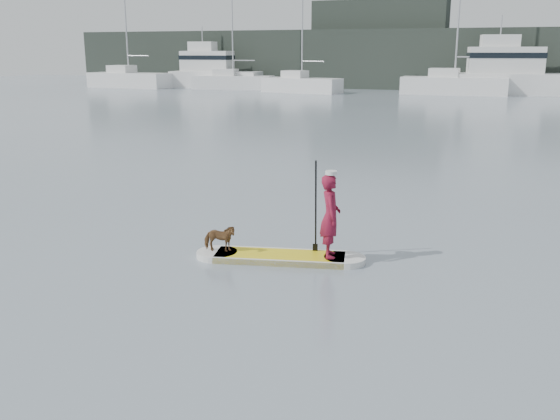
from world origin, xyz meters
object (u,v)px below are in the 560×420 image
(dog, at_px, (220,238))
(motor_yacht_b, at_px, (212,71))
(sailboat_a, at_px, (129,79))
(motor_yacht_a, at_px, (511,73))
(paddler, at_px, (330,216))
(paddleboard, at_px, (280,257))
(sailboat_b, at_px, (233,81))
(sailboat_c, at_px, (301,84))
(sailboat_d, at_px, (453,84))

(dog, bearing_deg, motor_yacht_b, 12.44)
(sailboat_a, distance_m, motor_yacht_a, 38.77)
(paddler, distance_m, motor_yacht_a, 50.20)
(paddleboard, relative_size, motor_yacht_b, 0.33)
(motor_yacht_b, bearing_deg, sailboat_b, -27.53)
(sailboat_c, bearing_deg, sailboat_d, 19.14)
(paddleboard, xyz_separation_m, motor_yacht_a, (3.34, 50.35, 1.89))
(paddleboard, distance_m, paddler, 1.28)
(dog, distance_m, sailboat_b, 54.40)
(sailboat_b, distance_m, motor_yacht_a, 27.16)
(sailboat_b, bearing_deg, sailboat_c, -24.83)
(sailboat_a, relative_size, sailboat_c, 1.22)
(sailboat_a, xyz_separation_m, sailboat_c, (19.97, -1.06, -0.12))
(sailboat_c, bearing_deg, motor_yacht_a, 21.85)
(paddler, relative_size, sailboat_c, 0.15)
(dog, relative_size, sailboat_d, 0.05)
(sailboat_c, distance_m, sailboat_d, 13.99)
(motor_yacht_a, bearing_deg, sailboat_d, -171.19)
(sailboat_b, bearing_deg, motor_yacht_a, -4.50)
(sailboat_a, relative_size, sailboat_b, 1.08)
(sailboat_d, height_order, motor_yacht_a, sailboat_d)
(paddler, distance_m, sailboat_c, 49.05)
(sailboat_c, height_order, motor_yacht_b, sailboat_c)
(paddleboard, distance_m, sailboat_b, 54.66)
(motor_yacht_a, height_order, motor_yacht_b, motor_yacht_a)
(motor_yacht_a, bearing_deg, sailboat_c, -178.57)
(dog, relative_size, sailboat_c, 0.06)
(sailboat_b, bearing_deg, sailboat_d, -8.31)
(sailboat_b, bearing_deg, dog, -72.35)
(sailboat_a, relative_size, motor_yacht_b, 1.36)
(sailboat_a, bearing_deg, sailboat_b, 12.56)
(sailboat_d, distance_m, motor_yacht_b, 25.33)
(sailboat_a, distance_m, sailboat_b, 11.66)
(sailboat_b, relative_size, sailboat_d, 0.90)
(dog, relative_size, motor_yacht_b, 0.06)
(sailboat_b, height_order, motor_yacht_a, sailboat_b)
(motor_yacht_b, bearing_deg, paddler, -65.61)
(sailboat_d, bearing_deg, paddleboard, -88.50)
(dog, xyz_separation_m, sailboat_a, (-34.15, 47.80, 0.54))
(motor_yacht_a, bearing_deg, motor_yacht_b, 169.47)
(dog, height_order, sailboat_c, sailboat_c)
(dog, height_order, sailboat_d, sailboat_d)
(dog, bearing_deg, sailboat_a, 21.21)
(sailboat_d, xyz_separation_m, motor_yacht_a, (4.86, 1.68, 0.97))
(paddleboard, height_order, sailboat_b, sailboat_b)
(dog, distance_m, sailboat_d, 48.94)
(sailboat_a, height_order, sailboat_b, sailboat_a)
(sailboat_d, relative_size, motor_yacht_b, 1.41)
(dog, relative_size, sailboat_a, 0.05)
(paddler, distance_m, sailboat_d, 48.52)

